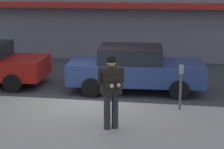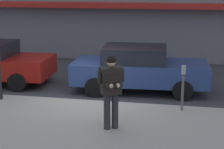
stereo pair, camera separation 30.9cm
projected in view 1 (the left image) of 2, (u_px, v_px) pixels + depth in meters
The scene contains 6 objects.
ground_plane at pixel (87, 102), 11.54m from camera, with size 80.00×80.00×0.00m, color #333338.
sidewalk at pixel (101, 140), 8.63m from camera, with size 32.00×5.30×0.14m, color #99968E.
curb_paint_line at pixel (119, 104), 11.43m from camera, with size 28.00×0.12×0.01m, color silver.
parked_sedan_mid at pixel (135, 68), 12.61m from camera, with size 4.61×2.15×1.54m.
man_texting_on_phone at pixel (111, 85), 8.84m from camera, with size 0.63×0.65×1.81m.
parking_meter at pixel (181, 81), 10.29m from camera, with size 0.12×0.18×1.27m.
Camera 1 is at (2.55, -10.73, 3.59)m, focal length 60.00 mm.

